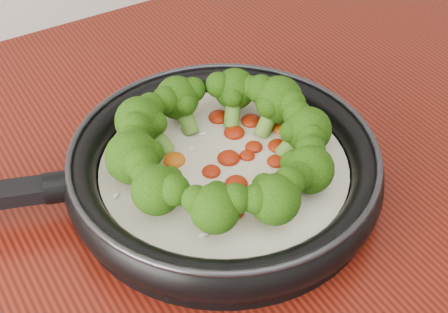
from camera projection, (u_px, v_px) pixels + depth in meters
skillet at (221, 164)px, 0.74m from camera, size 0.59×0.45×0.10m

